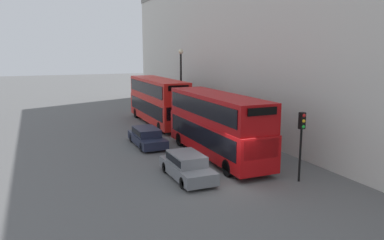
% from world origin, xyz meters
% --- Properties ---
extents(ground_plane, '(200.00, 200.00, 0.00)m').
position_xyz_m(ground_plane, '(0.00, 0.00, 0.00)').
color(ground_plane, '#5B5B5B').
extents(building_facade, '(1.10, 80.00, 14.61)m').
position_xyz_m(building_facade, '(7.00, 0.00, 7.61)').
color(building_facade, beige).
rests_on(building_facade, ground).
extents(bus_leading, '(2.59, 10.73, 4.25)m').
position_xyz_m(bus_leading, '(1.60, 4.86, 2.35)').
color(bus_leading, '#B20C0F').
rests_on(bus_leading, ground).
extents(bus_second_in_queue, '(2.59, 11.33, 4.38)m').
position_xyz_m(bus_second_in_queue, '(1.60, 17.46, 2.42)').
color(bus_second_in_queue, red).
rests_on(bus_second_in_queue, ground).
extents(car_dark_sedan, '(1.80, 4.45, 1.42)m').
position_xyz_m(car_dark_sedan, '(-1.80, 1.70, 0.75)').
color(car_dark_sedan, slate).
rests_on(car_dark_sedan, ground).
extents(car_hatchback, '(1.82, 4.77, 1.34)m').
position_xyz_m(car_hatchback, '(-1.80, 9.67, 0.71)').
color(car_hatchback, '#1E2338').
rests_on(car_hatchback, ground).
extents(traffic_light, '(0.30, 0.36, 3.82)m').
position_xyz_m(traffic_light, '(3.65, -1.16, 2.75)').
color(traffic_light, black).
rests_on(traffic_light, ground).
extents(street_lamp, '(0.44, 0.44, 7.17)m').
position_xyz_m(street_lamp, '(3.28, 15.62, 4.37)').
color(street_lamp, black).
rests_on(street_lamp, ground).
extents(pedestrian, '(0.36, 0.36, 1.62)m').
position_xyz_m(pedestrian, '(4.14, 8.40, 0.75)').
color(pedestrian, brown).
rests_on(pedestrian, ground).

